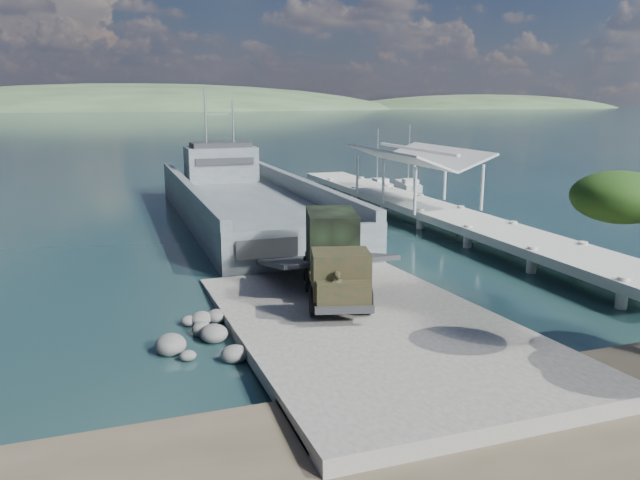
# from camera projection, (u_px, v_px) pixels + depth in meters

# --- Properties ---
(ground) EXTENTS (1400.00, 1400.00, 0.00)m
(ground) POSITION_uv_depth(u_px,v_px,m) (357.00, 324.00, 24.87)
(ground) COLOR #18363A
(ground) RESTS_ON ground
(boat_ramp) EXTENTS (10.00, 18.00, 0.50)m
(boat_ramp) POSITION_uv_depth(u_px,v_px,m) (367.00, 326.00, 23.89)
(boat_ramp) COLOR #66655D
(boat_ramp) RESTS_ON ground
(shoreline_rocks) EXTENTS (3.20, 5.60, 0.90)m
(shoreline_rocks) POSITION_uv_depth(u_px,v_px,m) (199.00, 339.00, 23.33)
(shoreline_rocks) COLOR #565653
(shoreline_rocks) RESTS_ON ground
(distant_headlands) EXTENTS (1000.00, 240.00, 48.00)m
(distant_headlands) POSITION_uv_depth(u_px,v_px,m) (167.00, 110.00, 556.54)
(distant_headlands) COLOR #34472C
(distant_headlands) RESTS_ON ground
(pier) EXTENTS (6.40, 44.00, 6.10)m
(pier) POSITION_uv_depth(u_px,v_px,m) (422.00, 199.00, 45.99)
(pier) COLOR #B7B8AD
(pier) RESTS_ON ground
(landing_craft) EXTENTS (9.19, 35.39, 10.48)m
(landing_craft) POSITION_uv_depth(u_px,v_px,m) (246.00, 209.00, 46.10)
(landing_craft) COLOR #4D565A
(landing_craft) RESTS_ON ground
(military_truck) EXTENTS (4.03, 7.65, 3.40)m
(military_truck) POSITION_uv_depth(u_px,v_px,m) (334.00, 256.00, 26.65)
(military_truck) COLOR black
(military_truck) RESTS_ON boat_ramp
(soldier) EXTENTS (0.61, 0.40, 1.66)m
(soldier) POSITION_uv_depth(u_px,v_px,m) (338.00, 303.00, 23.25)
(soldier) COLOR black
(soldier) RESTS_ON boat_ramp
(sailboat_near) EXTENTS (2.78, 5.58, 6.54)m
(sailboat_near) POSITION_uv_depth(u_px,v_px,m) (408.00, 186.00, 62.16)
(sailboat_near) COLOR #BDBDBD
(sailboat_near) RESTS_ON ground
(sailboat_far) EXTENTS (1.62, 5.05, 6.10)m
(sailboat_far) POSITION_uv_depth(u_px,v_px,m) (377.00, 185.00, 63.27)
(sailboat_far) COLOR #BDBDBD
(sailboat_far) RESTS_ON ground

